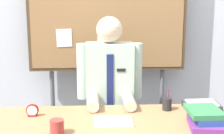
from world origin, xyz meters
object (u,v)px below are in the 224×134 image
person (110,104)px  desk_clock (32,111)px  coffee_mug (57,127)px  paper_tray (202,106)px  book_stack (205,119)px  pen_holder (167,104)px  desk (113,133)px  open_notebook (114,121)px  bulletin_board (107,11)px

person → desk_clock: size_ratio=15.67×
coffee_mug → paper_tray: 1.14m
person → book_stack: bearing=-49.7°
desk_clock → pen_holder: (1.00, 0.08, 0.01)m
desk → open_notebook: open_notebook is taller
coffee_mug → open_notebook: bearing=26.2°
desk → book_stack: (0.60, -0.14, 0.15)m
desk → person: person is taller
person → open_notebook: bearing=-89.6°
desk → open_notebook: (0.00, -0.02, 0.09)m
person → desk_clock: bearing=-143.5°
pen_holder → paper_tray: (0.27, 0.00, -0.02)m
person → paper_tray: bearing=-26.8°
coffee_mug → desk_clock: bearing=122.5°
book_stack → open_notebook: (-0.59, 0.12, -0.05)m
pen_holder → paper_tray: size_ratio=0.62×
book_stack → paper_tray: 0.37m
person → bulletin_board: (-0.00, 0.39, 0.77)m
desk → open_notebook: size_ratio=6.66×
bulletin_board → book_stack: size_ratio=6.36×
bulletin_board → open_notebook: 1.20m
pen_holder → paper_tray: 0.27m
desk_clock → pen_holder: 1.01m
open_notebook → desk_clock: bearing=165.5°
book_stack → desk_clock: 1.21m
coffee_mug → pen_holder: size_ratio=0.59×
person → desk_clock: 0.73m
person → bulletin_board: bearing=90.0°
desk → person: bearing=90.0°
bulletin_board → desk: bearing=-90.0°
bulletin_board → paper_tray: size_ratio=7.83×
bulletin_board → pen_holder: bulletin_board is taller
coffee_mug → pen_holder: bearing=27.7°
desk → bulletin_board: bulletin_board is taller
bulletin_board → person: bearing=-90.0°
desk → pen_holder: bearing=26.5°
bulletin_board → book_stack: bulletin_board is taller
bulletin_board → coffee_mug: size_ratio=21.41×
desk_clock → coffee_mug: size_ratio=0.95×
pen_holder → open_notebook: bearing=-151.1°
desk → person: (0.00, 0.56, 0.03)m
paper_tray → bulletin_board: bearing=133.0°
pen_holder → person: bearing=140.4°
desk → pen_holder: size_ratio=10.90×
person → paper_tray: person is taller
open_notebook → paper_tray: size_ratio=1.01×
book_stack → desk_clock: bearing=166.8°
coffee_mug → desk: bearing=28.9°
person → pen_holder: size_ratio=8.82×
coffee_mug → pen_holder: (0.79, 0.41, 0.00)m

